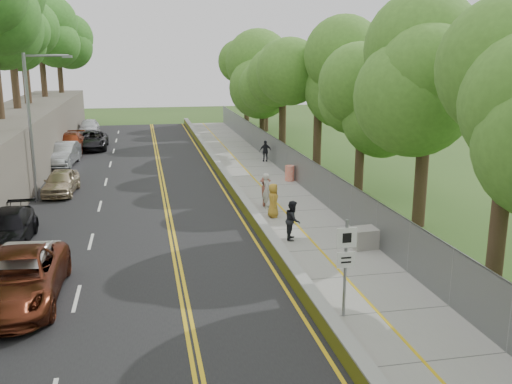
{
  "coord_description": "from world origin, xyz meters",
  "views": [
    {
      "loc": [
        -4.81,
        -18.4,
        7.96
      ],
      "look_at": [
        0.5,
        8.0,
        1.4
      ],
      "focal_mm": 40.0,
      "sensor_mm": 36.0,
      "label": 1
    }
  ],
  "objects_px": {
    "streetlight": "(34,117)",
    "painter_0": "(273,200)",
    "person_far": "(265,151)",
    "car_2": "(17,279)",
    "construction_barrel": "(290,173)",
    "signpost": "(346,258)",
    "car_1": "(23,271)",
    "concrete_block": "(366,237)"
  },
  "relations": [
    {
      "from": "streetlight",
      "to": "painter_0",
      "type": "xyz_separation_m",
      "value": [
        11.86,
        -5.86,
        -3.74
      ]
    },
    {
      "from": "streetlight",
      "to": "person_far",
      "type": "relative_size",
      "value": 5.02
    },
    {
      "from": "car_2",
      "to": "construction_barrel",
      "type": "bearing_deg",
      "value": 50.79
    },
    {
      "from": "signpost",
      "to": "car_1",
      "type": "height_order",
      "value": "signpost"
    },
    {
      "from": "car_1",
      "to": "painter_0",
      "type": "height_order",
      "value": "painter_0"
    },
    {
      "from": "streetlight",
      "to": "construction_barrel",
      "type": "xyz_separation_m",
      "value": [
        14.76,
        2.0,
        -4.1
      ]
    },
    {
      "from": "car_1",
      "to": "car_2",
      "type": "bearing_deg",
      "value": -84.12
    },
    {
      "from": "car_2",
      "to": "car_1",
      "type": "bearing_deg",
      "value": 90.57
    },
    {
      "from": "construction_barrel",
      "to": "car_2",
      "type": "height_order",
      "value": "car_2"
    },
    {
      "from": "signpost",
      "to": "car_1",
      "type": "distance_m",
      "value": 10.86
    },
    {
      "from": "concrete_block",
      "to": "person_far",
      "type": "xyz_separation_m",
      "value": [
        0.01,
        19.8,
        0.39
      ]
    },
    {
      "from": "signpost",
      "to": "construction_barrel",
      "type": "bearing_deg",
      "value": 80.3
    },
    {
      "from": "streetlight",
      "to": "concrete_block",
      "type": "distance_m",
      "value": 18.8
    },
    {
      "from": "car_2",
      "to": "concrete_block",
      "type": "bearing_deg",
      "value": 13.18
    },
    {
      "from": "person_far",
      "to": "painter_0",
      "type": "bearing_deg",
      "value": 79.95
    },
    {
      "from": "painter_0",
      "to": "person_far",
      "type": "bearing_deg",
      "value": 3.76
    },
    {
      "from": "construction_barrel",
      "to": "concrete_block",
      "type": "relative_size",
      "value": 0.8
    },
    {
      "from": "signpost",
      "to": "painter_0",
      "type": "relative_size",
      "value": 1.83
    },
    {
      "from": "construction_barrel",
      "to": "car_2",
      "type": "distance_m",
      "value": 20.79
    },
    {
      "from": "signpost",
      "to": "concrete_block",
      "type": "bearing_deg",
      "value": 62.37
    },
    {
      "from": "car_1",
      "to": "painter_0",
      "type": "xyz_separation_m",
      "value": [
        10.39,
        7.21,
        0.11
      ]
    },
    {
      "from": "concrete_block",
      "to": "person_far",
      "type": "distance_m",
      "value": 19.81
    },
    {
      "from": "construction_barrel",
      "to": "car_1",
      "type": "relative_size",
      "value": 0.22
    },
    {
      "from": "car_1",
      "to": "painter_0",
      "type": "relative_size",
      "value": 2.68
    },
    {
      "from": "construction_barrel",
      "to": "car_1",
      "type": "xyz_separation_m",
      "value": [
        -13.3,
        -15.07,
        0.25
      ]
    },
    {
      "from": "concrete_block",
      "to": "car_1",
      "type": "bearing_deg",
      "value": -171.19
    },
    {
      "from": "construction_barrel",
      "to": "painter_0",
      "type": "height_order",
      "value": "painter_0"
    },
    {
      "from": "concrete_block",
      "to": "person_far",
      "type": "height_order",
      "value": "person_far"
    },
    {
      "from": "car_2",
      "to": "signpost",
      "type": "bearing_deg",
      "value": -16.26
    },
    {
      "from": "car_2",
      "to": "person_far",
      "type": "relative_size",
      "value": 3.73
    },
    {
      "from": "streetlight",
      "to": "painter_0",
      "type": "relative_size",
      "value": 4.71
    },
    {
      "from": "construction_barrel",
      "to": "painter_0",
      "type": "distance_m",
      "value": 8.39
    },
    {
      "from": "car_2",
      "to": "painter_0",
      "type": "height_order",
      "value": "painter_0"
    },
    {
      "from": "signpost",
      "to": "car_1",
      "type": "bearing_deg",
      "value": 158.56
    },
    {
      "from": "construction_barrel",
      "to": "concrete_block",
      "type": "bearing_deg",
      "value": -90.5
    },
    {
      "from": "car_1",
      "to": "painter_0",
      "type": "distance_m",
      "value": 12.65
    },
    {
      "from": "construction_barrel",
      "to": "person_far",
      "type": "xyz_separation_m",
      "value": [
        -0.1,
        6.78,
        0.31
      ]
    },
    {
      "from": "concrete_block",
      "to": "signpost",
      "type": "bearing_deg",
      "value": -117.63
    },
    {
      "from": "streetlight",
      "to": "person_far",
      "type": "height_order",
      "value": "streetlight"
    },
    {
      "from": "signpost",
      "to": "construction_barrel",
      "type": "distance_m",
      "value": 19.34
    },
    {
      "from": "painter_0",
      "to": "streetlight",
      "type": "bearing_deg",
      "value": 78.3
    },
    {
      "from": "streetlight",
      "to": "car_1",
      "type": "height_order",
      "value": "streetlight"
    }
  ]
}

